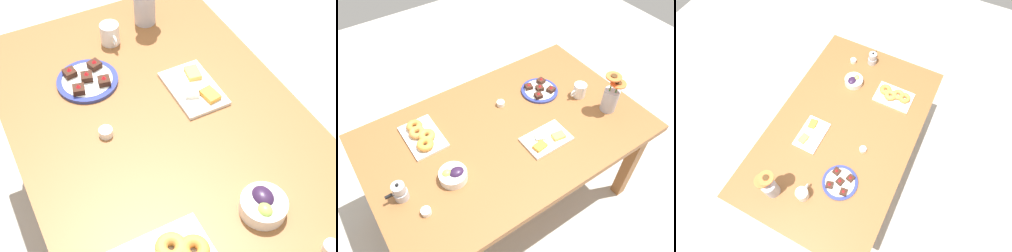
{
  "view_description": "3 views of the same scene",
  "coord_description": "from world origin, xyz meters",
  "views": [
    {
      "loc": [
        0.92,
        -0.47,
        1.98
      ],
      "look_at": [
        0.0,
        0.0,
        0.78
      ],
      "focal_mm": 50.0,
      "sensor_mm": 36.0,
      "label": 1
    },
    {
      "loc": [
        0.69,
        1.02,
        2.14
      ],
      "look_at": [
        0.0,
        0.0,
        0.78
      ],
      "focal_mm": 35.0,
      "sensor_mm": 36.0,
      "label": 2
    },
    {
      "loc": [
        -0.77,
        -0.39,
        2.42
      ],
      "look_at": [
        0.0,
        0.0,
        0.78
      ],
      "focal_mm": 28.0,
      "sensor_mm": 36.0,
      "label": 3
    }
  ],
  "objects": [
    {
      "name": "jam_cup_berry",
      "position": [
        -0.09,
        -0.19,
        0.76
      ],
      "size": [
        0.05,
        0.05,
        0.03
      ],
      "color": "white",
      "rests_on": "dining_table"
    },
    {
      "name": "dining_table",
      "position": [
        0.0,
        0.0,
        0.65
      ],
      "size": [
        1.6,
        1.0,
        0.74
      ],
      "color": "brown",
      "rests_on": "ground_plane"
    },
    {
      "name": "flower_vase",
      "position": [
        -0.61,
        0.2,
        0.83
      ],
      "size": [
        0.11,
        0.12,
        0.26
      ],
      "color": "#B2B2BC",
      "rests_on": "dining_table"
    },
    {
      "name": "ground_plane",
      "position": [
        0.0,
        0.0,
        0.0
      ],
      "size": [
        6.0,
        6.0,
        0.0
      ],
      "primitive_type": "plane",
      "color": "#B7B2A8"
    },
    {
      "name": "cheese_platter",
      "position": [
        -0.14,
        0.18,
        0.75
      ],
      "size": [
        0.26,
        0.17,
        0.03
      ],
      "color": "white",
      "rests_on": "dining_table"
    },
    {
      "name": "dessert_plate",
      "position": [
        -0.36,
        -0.16,
        0.75
      ],
      "size": [
        0.23,
        0.23,
        0.05
      ],
      "color": "navy",
      "rests_on": "dining_table"
    },
    {
      "name": "croissant_platter",
      "position": [
        0.42,
        -0.22,
        0.76
      ],
      "size": [
        0.19,
        0.28,
        0.05
      ],
      "color": "white",
      "rests_on": "dining_table"
    },
    {
      "name": "moka_pot",
      "position": [
        0.65,
        0.07,
        0.79
      ],
      "size": [
        0.11,
        0.07,
        0.12
      ],
      "color": "#B7B7BC",
      "rests_on": "dining_table"
    },
    {
      "name": "coffee_mug",
      "position": [
        -0.54,
        0.01,
        0.79
      ],
      "size": [
        0.11,
        0.08,
        0.09
      ],
      "color": "white",
      "rests_on": "dining_table"
    },
    {
      "name": "grape_bowl",
      "position": [
        0.4,
        0.12,
        0.77
      ],
      "size": [
        0.14,
        0.14,
        0.07
      ],
      "color": "white",
      "rests_on": "dining_table"
    },
    {
      "name": "jam_cup_honey",
      "position": [
        0.59,
        0.21,
        0.76
      ],
      "size": [
        0.05,
        0.05,
        0.03
      ],
      "color": "white",
      "rests_on": "dining_table"
    }
  ]
}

